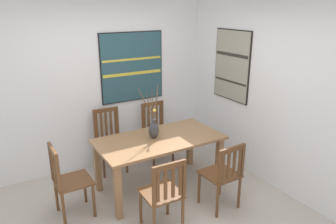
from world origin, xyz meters
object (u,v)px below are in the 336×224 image
chair_3 (68,180)px  chair_2 (223,174)px  dining_table (159,146)px  chair_1 (164,193)px  chair_4 (109,139)px  painting_on_side_wall (232,65)px  painting_on_back_wall (132,67)px  chair_0 (156,130)px  centerpiece_vase (154,128)px

chair_3 → chair_2: bearing=-26.1°
dining_table → chair_1: (-0.41, -0.83, -0.15)m
chair_4 → painting_on_side_wall: size_ratio=0.90×
chair_2 → chair_4: bearing=115.9°
chair_4 → painting_on_back_wall: painting_on_back_wall is taller
dining_table → painting_on_side_wall: bearing=8.0°
chair_0 → chair_2: bearing=-89.1°
dining_table → chair_2: (0.44, -0.83, -0.16)m
dining_table → painting_on_back_wall: size_ratio=1.54×
centerpiece_vase → painting_on_side_wall: 1.63m
chair_1 → chair_2: size_ratio=1.02×
dining_table → chair_2: bearing=-62.1°
chair_2 → painting_on_side_wall: size_ratio=0.83×
chair_3 → chair_0: bearing=26.9°
chair_2 → painting_on_side_wall: (0.97, 1.03, 1.11)m
painting_on_back_wall → painting_on_side_wall: bearing=-37.2°
chair_0 → painting_on_back_wall: 1.11m
painting_on_back_wall → painting_on_side_wall: 1.57m
dining_table → centerpiece_vase: size_ratio=2.36×
centerpiece_vase → painting_on_side_wall: (1.47, 0.16, 0.69)m
centerpiece_vase → chair_0: size_ratio=0.76×
chair_4 → painting_on_back_wall: size_ratio=0.88×
dining_table → chair_4: bearing=114.0°
chair_1 → painting_on_side_wall: bearing=29.5°
chair_3 → painting_on_back_wall: bearing=39.2°
chair_2 → chair_3: (-1.69, 0.83, 0.01)m
centerpiece_vase → chair_3: centerpiece_vase is taller
chair_0 → dining_table: bearing=-116.2°
centerpiece_vase → painting_on_side_wall: painting_on_side_wall is taller
painting_on_side_wall → chair_0: bearing=147.1°
chair_0 → chair_1: size_ratio=1.04×
dining_table → chair_3: (-1.25, -0.00, -0.15)m
dining_table → chair_2: chair_2 is taller
painting_on_back_wall → chair_1: bearing=-106.1°
painting_on_side_wall → chair_3: bearing=-175.7°
dining_table → chair_0: 0.95m
chair_2 → painting_on_back_wall: painting_on_back_wall is taller
dining_table → chair_1: 0.94m
chair_0 → painting_on_side_wall: bearing=-32.9°
centerpiece_vase → painting_on_back_wall: painting_on_back_wall is taller
centerpiece_vase → chair_1: size_ratio=0.78×
chair_0 → painting_on_back_wall: size_ratio=0.86×
chair_3 → chair_4: (0.86, 0.88, 0.02)m
centerpiece_vase → chair_3: bearing=-177.9°
chair_1 → chair_2: 0.85m
chair_2 → chair_3: chair_3 is taller
chair_0 → chair_3: size_ratio=1.01×
chair_0 → painting_on_back_wall: bearing=130.1°
chair_2 → chair_4: 1.90m
chair_3 → chair_4: size_ratio=0.97×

